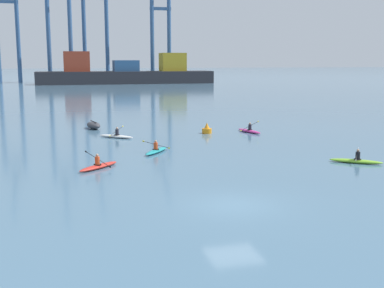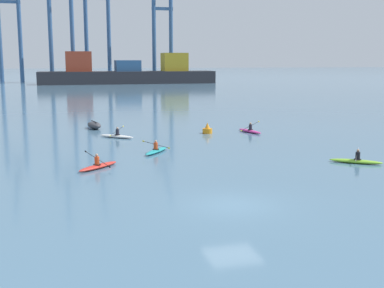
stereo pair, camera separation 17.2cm
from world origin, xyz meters
The scene contains 13 objects.
ground_plane centered at (0.00, 0.00, 0.00)m, with size 800.00×800.00×0.00m, color #476B84.
container_barge centered at (11.06, 123.45, 2.93)m, with size 49.96×9.19×9.06m.
gantry_crane_west centered at (-21.70, 138.44, 18.85)m, with size 7.00×19.86×38.37m.
gantry_crane_west_mid centered at (-6.85, 129.84, 19.71)m, with size 7.29×17.33×40.92m.
gantry_crane_east_mid centered at (3.90, 136.69, 19.60)m, with size 8.03×15.94×40.56m.
gantry_crane_east centered at (23.16, 131.84, 17.48)m, with size 6.49×16.19×35.75m.
capsized_dinghy centered at (-4.55, 28.51, 0.35)m, with size 1.68×2.78×0.76m.
channel_buoy centered at (5.41, 22.65, 0.36)m, with size 0.90×0.90×1.00m.
kayak_lime centered at (11.05, 7.08, 0.17)m, with size 3.09×2.50×0.95m.
kayak_red centered at (-5.53, 9.76, 0.17)m, with size 2.86×2.79×1.08m.
kayak_teal centered at (-0.99, 14.17, 0.17)m, with size 2.49×3.10×0.95m.
kayak_white centered at (-3.04, 22.05, 0.17)m, with size 2.99×2.64×0.97m.
kayak_magenta centered at (9.43, 22.19, 0.17)m, with size 2.11×3.44×1.06m.
Camera 1 is at (-7.73, -21.40, 6.73)m, focal length 46.82 mm.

